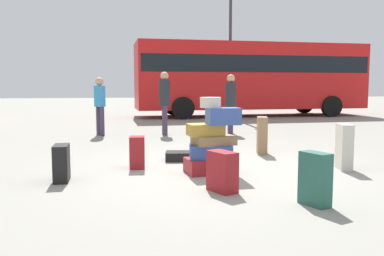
{
  "coord_description": "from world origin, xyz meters",
  "views": [
    {
      "loc": [
        -1.5,
        -6.09,
        1.34
      ],
      "look_at": [
        -0.18,
        1.41,
        0.55
      ],
      "focal_mm": 38.11,
      "sensor_mm": 36.0,
      "label": 1
    }
  ],
  "objects_px": {
    "suitcase_teal_foreground_near": "(315,179)",
    "parked_bus": "(250,74)",
    "suitcase_black_behind_tower": "(61,163)",
    "person_tourist_with_camera": "(165,98)",
    "suitcase_tower": "(212,143)",
    "suitcase_cream_foreground_far": "(344,147)",
    "person_bearded_onlooker": "(100,101)",
    "suitcase_maroon_upright_blue": "(137,152)",
    "suitcase_black_right_side": "(183,156)",
    "suitcase_brown_white_trunk": "(262,135)",
    "person_passerby_in_red": "(231,99)",
    "lamp_post": "(231,21)",
    "suitcase_maroon_left_side": "(222,172)"
  },
  "relations": [
    {
      "from": "person_tourist_with_camera",
      "to": "suitcase_tower",
      "type": "bearing_deg",
      "value": 0.37
    },
    {
      "from": "suitcase_maroon_upright_blue",
      "to": "suitcase_maroon_left_side",
      "type": "bearing_deg",
      "value": -54.72
    },
    {
      "from": "suitcase_black_behind_tower",
      "to": "suitcase_tower",
      "type": "bearing_deg",
      "value": 3.35
    },
    {
      "from": "suitcase_black_behind_tower",
      "to": "person_passerby_in_red",
      "type": "bearing_deg",
      "value": 51.87
    },
    {
      "from": "suitcase_teal_foreground_near",
      "to": "suitcase_black_right_side",
      "type": "distance_m",
      "value": 3.15
    },
    {
      "from": "suitcase_brown_white_trunk",
      "to": "suitcase_maroon_left_side",
      "type": "height_order",
      "value": "suitcase_brown_white_trunk"
    },
    {
      "from": "suitcase_maroon_upright_blue",
      "to": "suitcase_teal_foreground_near",
      "type": "bearing_deg",
      "value": -48.01
    },
    {
      "from": "parked_bus",
      "to": "lamp_post",
      "type": "relative_size",
      "value": 1.66
    },
    {
      "from": "parked_bus",
      "to": "person_bearded_onlooker",
      "type": "bearing_deg",
      "value": -136.66
    },
    {
      "from": "lamp_post",
      "to": "person_passerby_in_red",
      "type": "bearing_deg",
      "value": -105.02
    },
    {
      "from": "parked_bus",
      "to": "suitcase_maroon_upright_blue",
      "type": "bearing_deg",
      "value": -118.44
    },
    {
      "from": "suitcase_black_behind_tower",
      "to": "person_bearded_onlooker",
      "type": "bearing_deg",
      "value": 85.71
    },
    {
      "from": "person_bearded_onlooker",
      "to": "lamp_post",
      "type": "height_order",
      "value": "lamp_post"
    },
    {
      "from": "suitcase_maroon_left_side",
      "to": "suitcase_cream_foreground_far",
      "type": "relative_size",
      "value": 0.71
    },
    {
      "from": "suitcase_maroon_left_side",
      "to": "person_passerby_in_red",
      "type": "relative_size",
      "value": 0.31
    },
    {
      "from": "lamp_post",
      "to": "suitcase_black_right_side",
      "type": "bearing_deg",
      "value": -110.06
    },
    {
      "from": "suitcase_teal_foreground_near",
      "to": "parked_bus",
      "type": "xyz_separation_m",
      "value": [
        3.55,
        13.23,
        1.53
      ]
    },
    {
      "from": "suitcase_maroon_upright_blue",
      "to": "parked_bus",
      "type": "height_order",
      "value": "parked_bus"
    },
    {
      "from": "suitcase_maroon_left_side",
      "to": "suitcase_black_right_side",
      "type": "relative_size",
      "value": 0.86
    },
    {
      "from": "person_passerby_in_red",
      "to": "lamp_post",
      "type": "relative_size",
      "value": 0.27
    },
    {
      "from": "person_passerby_in_red",
      "to": "suitcase_tower",
      "type": "bearing_deg",
      "value": 6.23
    },
    {
      "from": "suitcase_tower",
      "to": "suitcase_teal_foreground_near",
      "type": "bearing_deg",
      "value": -67.73
    },
    {
      "from": "suitcase_brown_white_trunk",
      "to": "suitcase_black_right_side",
      "type": "relative_size",
      "value": 1.22
    },
    {
      "from": "suitcase_tower",
      "to": "suitcase_black_behind_tower",
      "type": "height_order",
      "value": "suitcase_tower"
    },
    {
      "from": "person_bearded_onlooker",
      "to": "suitcase_cream_foreground_far",
      "type": "bearing_deg",
      "value": 9.11
    },
    {
      "from": "suitcase_black_right_side",
      "to": "suitcase_tower",
      "type": "bearing_deg",
      "value": -66.54
    },
    {
      "from": "suitcase_teal_foreground_near",
      "to": "lamp_post",
      "type": "relative_size",
      "value": 0.1
    },
    {
      "from": "suitcase_tower",
      "to": "person_passerby_in_red",
      "type": "relative_size",
      "value": 0.71
    },
    {
      "from": "suitcase_tower",
      "to": "person_passerby_in_red",
      "type": "xyz_separation_m",
      "value": [
        1.66,
        4.95,
        0.51
      ]
    },
    {
      "from": "suitcase_maroon_upright_blue",
      "to": "person_passerby_in_red",
      "type": "distance_m",
      "value": 5.24
    },
    {
      "from": "suitcase_black_behind_tower",
      "to": "person_tourist_with_camera",
      "type": "bearing_deg",
      "value": 67.52
    },
    {
      "from": "suitcase_tower",
      "to": "suitcase_maroon_upright_blue",
      "type": "distance_m",
      "value": 1.26
    },
    {
      "from": "suitcase_tower",
      "to": "person_tourist_with_camera",
      "type": "bearing_deg",
      "value": 92.11
    },
    {
      "from": "suitcase_black_behind_tower",
      "to": "person_tourist_with_camera",
      "type": "distance_m",
      "value": 5.59
    },
    {
      "from": "suitcase_brown_white_trunk",
      "to": "suitcase_black_behind_tower",
      "type": "bearing_deg",
      "value": -138.73
    },
    {
      "from": "person_tourist_with_camera",
      "to": "person_bearded_onlooker",
      "type": "bearing_deg",
      "value": -96.09
    },
    {
      "from": "suitcase_teal_foreground_near",
      "to": "lamp_post",
      "type": "height_order",
      "value": "lamp_post"
    },
    {
      "from": "parked_bus",
      "to": "suitcase_teal_foreground_near",
      "type": "bearing_deg",
      "value": -106.79
    },
    {
      "from": "suitcase_black_right_side",
      "to": "person_passerby_in_red",
      "type": "bearing_deg",
      "value": 72.11
    },
    {
      "from": "suitcase_tower",
      "to": "parked_bus",
      "type": "bearing_deg",
      "value": 69.23
    },
    {
      "from": "suitcase_cream_foreground_far",
      "to": "person_bearded_onlooker",
      "type": "bearing_deg",
      "value": 142.3
    },
    {
      "from": "suitcase_maroon_left_side",
      "to": "lamp_post",
      "type": "bearing_deg",
      "value": 50.15
    },
    {
      "from": "suitcase_teal_foreground_near",
      "to": "suitcase_black_right_side",
      "type": "relative_size",
      "value": 1.0
    },
    {
      "from": "suitcase_tower",
      "to": "suitcase_black_behind_tower",
      "type": "relative_size",
      "value": 2.26
    },
    {
      "from": "suitcase_tower",
      "to": "suitcase_teal_foreground_near",
      "type": "distance_m",
      "value": 2.03
    },
    {
      "from": "suitcase_teal_foreground_near",
      "to": "suitcase_brown_white_trunk",
      "type": "distance_m",
      "value": 3.48
    },
    {
      "from": "suitcase_black_behind_tower",
      "to": "suitcase_cream_foreground_far",
      "type": "bearing_deg",
      "value": -0.24
    },
    {
      "from": "suitcase_maroon_upright_blue",
      "to": "suitcase_teal_foreground_near",
      "type": "distance_m",
      "value": 3.06
    },
    {
      "from": "person_tourist_with_camera",
      "to": "parked_bus",
      "type": "distance_m",
      "value": 7.85
    },
    {
      "from": "person_tourist_with_camera",
      "to": "parked_bus",
      "type": "bearing_deg",
      "value": 143.09
    }
  ]
}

